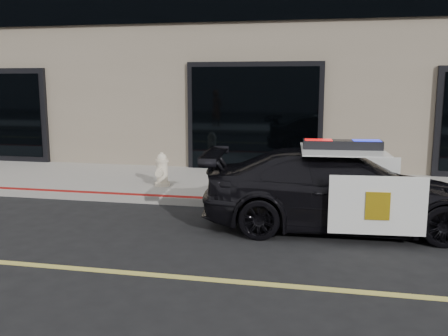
# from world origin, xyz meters

# --- Properties ---
(ground) EXTENTS (120.00, 120.00, 0.00)m
(ground) POSITION_xyz_m (0.00, 0.00, 0.00)
(ground) COLOR black
(ground) RESTS_ON ground
(sidewalk_n) EXTENTS (60.00, 3.50, 0.15)m
(sidewalk_n) POSITION_xyz_m (0.00, 5.25, 0.07)
(sidewalk_n) COLOR gray
(sidewalk_n) RESTS_ON ground
(police_car) EXTENTS (2.50, 4.74, 1.46)m
(police_car) POSITION_xyz_m (1.09, 2.56, 0.65)
(police_car) COLOR black
(police_car) RESTS_ON ground
(fire_hydrant) EXTENTS (0.33, 0.46, 0.73)m
(fire_hydrant) POSITION_xyz_m (-2.64, 4.51, 0.49)
(fire_hydrant) COLOR #F4E0C1
(fire_hydrant) RESTS_ON sidewalk_n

